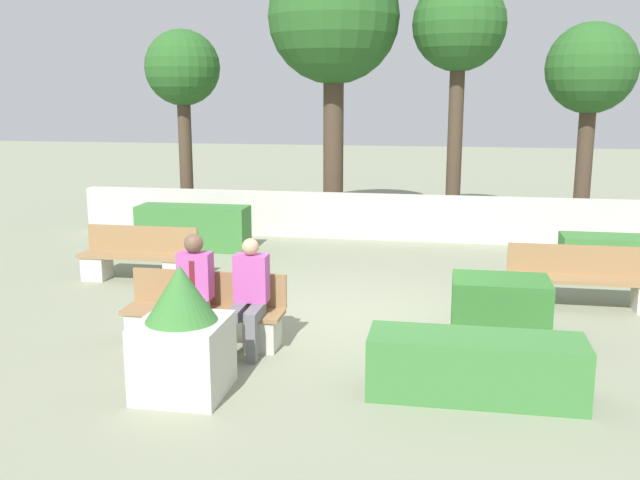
# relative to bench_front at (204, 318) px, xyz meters

# --- Properties ---
(ground_plane) EXTENTS (60.00, 60.00, 0.00)m
(ground_plane) POSITION_rel_bench_front_xyz_m (1.49, 1.32, -0.31)
(ground_plane) COLOR gray
(perimeter_wall) EXTENTS (12.48, 0.30, 0.89)m
(perimeter_wall) POSITION_rel_bench_front_xyz_m (1.49, 6.40, 0.13)
(perimeter_wall) COLOR beige
(perimeter_wall) RESTS_ON ground_plane
(bench_front) EXTENTS (1.87, 0.48, 0.82)m
(bench_front) POSITION_rel_bench_front_xyz_m (0.00, 0.00, 0.00)
(bench_front) COLOR #937047
(bench_front) RESTS_ON ground_plane
(bench_left_side) EXTENTS (1.81, 0.48, 0.82)m
(bench_left_side) POSITION_rel_bench_front_xyz_m (-1.96, 2.56, -0.00)
(bench_left_side) COLOR #937047
(bench_left_side) RESTS_ON ground_plane
(bench_right_side) EXTENTS (2.06, 0.48, 0.82)m
(bench_right_side) POSITION_rel_bench_front_xyz_m (4.63, 2.28, 0.01)
(bench_right_side) COLOR #937047
(bench_right_side) RESTS_ON ground_plane
(person_seated_man) EXTENTS (0.38, 0.64, 1.31)m
(person_seated_man) POSITION_rel_bench_front_xyz_m (-0.08, -0.14, 0.40)
(person_seated_man) COLOR #B2A893
(person_seated_man) RESTS_ON ground_plane
(person_seated_woman) EXTENTS (0.38, 0.64, 1.28)m
(person_seated_woman) POSITION_rel_bench_front_xyz_m (0.58, -0.14, 0.38)
(person_seated_woman) COLOR slate
(person_seated_woman) RESTS_ON ground_plane
(hedge_block_near_left) EXTENTS (2.05, 0.66, 0.61)m
(hedge_block_near_left) POSITION_rel_bench_front_xyz_m (3.05, -0.97, -0.01)
(hedge_block_near_left) COLOR #3D7A38
(hedge_block_near_left) RESTS_ON ground_plane
(hedge_block_near_right) EXTENTS (1.85, 0.67, 0.62)m
(hedge_block_near_right) POSITION_rel_bench_front_xyz_m (5.51, 4.27, -0.00)
(hedge_block_near_right) COLOR #3D7A38
(hedge_block_near_right) RESTS_ON ground_plane
(hedge_block_mid_left) EXTENTS (1.13, 0.77, 0.72)m
(hedge_block_mid_left) POSITION_rel_bench_front_xyz_m (3.40, 0.83, 0.05)
(hedge_block_mid_left) COLOR #33702D
(hedge_block_mid_left) RESTS_ON ground_plane
(hedge_block_mid_right) EXTENTS (2.06, 0.65, 0.81)m
(hedge_block_mid_right) POSITION_rel_bench_front_xyz_m (-1.89, 4.85, 0.09)
(hedge_block_mid_right) COLOR #3D7A38
(hedge_block_mid_right) RESTS_ON ground_plane
(planter_corner_left) EXTENTS (0.82, 0.82, 1.29)m
(planter_corner_left) POSITION_rel_bench_front_xyz_m (0.27, -1.38, 0.28)
(planter_corner_left) COLOR beige
(planter_corner_left) RESTS_ON ground_plane
(tree_leftmost) EXTENTS (1.62, 1.62, 4.21)m
(tree_leftmost) POSITION_rel_bench_front_xyz_m (-2.98, 7.46, 2.98)
(tree_leftmost) COLOR #473828
(tree_leftmost) RESTS_ON ground_plane
(tree_center_left) EXTENTS (2.77, 2.77, 5.81)m
(tree_center_left) POSITION_rel_bench_front_xyz_m (0.26, 7.85, 4.03)
(tree_center_left) COLOR #473828
(tree_center_left) RESTS_ON ground_plane
(tree_center_right) EXTENTS (1.94, 1.94, 5.23)m
(tree_center_right) POSITION_rel_bench_front_xyz_m (2.86, 8.00, 3.83)
(tree_center_right) COLOR #473828
(tree_center_right) RESTS_ON ground_plane
(tree_rightmost) EXTENTS (1.85, 1.85, 4.28)m
(tree_rightmost) POSITION_rel_bench_front_xyz_m (5.55, 8.13, 2.95)
(tree_rightmost) COLOR #473828
(tree_rightmost) RESTS_ON ground_plane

